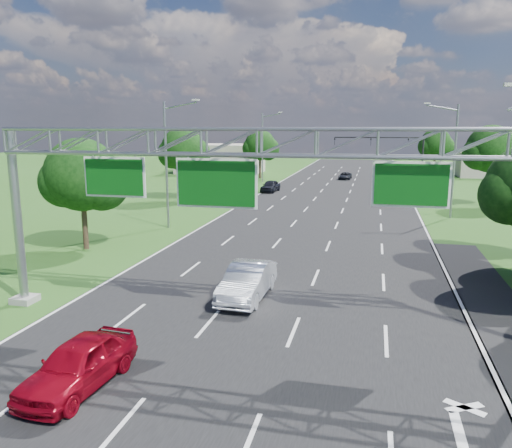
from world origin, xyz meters
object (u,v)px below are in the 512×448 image
(traffic_signal, at_px, (396,148))
(red_coupe, at_px, (79,364))
(sign_gantry, at_px, (261,158))
(silver_sedan, at_px, (247,281))
(box_truck, at_px, (399,175))

(traffic_signal, xyz_separation_m, red_coupe, (-11.57, -59.30, -4.39))
(traffic_signal, height_order, red_coupe, traffic_signal)
(traffic_signal, bearing_deg, sign_gantry, -97.68)
(sign_gantry, xyz_separation_m, red_coupe, (-4.43, -6.30, -6.11))
(sign_gantry, distance_m, red_coupe, 9.83)
(traffic_signal, bearing_deg, silver_sedan, -99.63)
(traffic_signal, bearing_deg, box_truck, -23.65)
(sign_gantry, relative_size, box_truck, 2.84)
(sign_gantry, relative_size, red_coupe, 5.14)
(box_truck, bearing_deg, silver_sedan, -105.93)
(traffic_signal, relative_size, box_truck, 1.48)
(box_truck, bearing_deg, sign_gantry, -103.94)
(sign_gantry, height_order, traffic_signal, sign_gantry)
(red_coupe, distance_m, box_truck, 60.30)
(silver_sedan, height_order, box_truck, box_truck)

